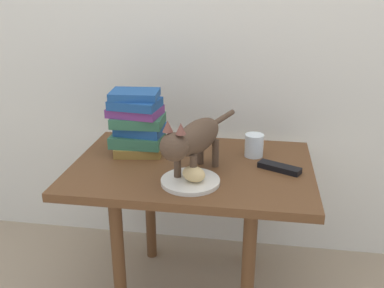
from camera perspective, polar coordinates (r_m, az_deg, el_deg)
The scene contains 8 objects.
back_panel at distance 1.84m, azimuth 2.10°, elevation 18.11°, with size 4.00×0.04×2.20m, color silver.
side_table at distance 1.59m, azimuth -0.00°, elevation -5.23°, with size 0.86×0.59×0.56m.
plate at distance 1.42m, azimuth -0.21°, elevation -4.89°, with size 0.19×0.19×0.01m, color silver.
bread_roll at distance 1.40m, azimuth 0.23°, elevation -3.94°, with size 0.08×0.06×0.05m, color #E0BC7A.
cat at distance 1.43m, azimuth 0.20°, elevation 0.62°, with size 0.20×0.46×0.23m.
book_stack at distance 1.64m, azimuth -7.18°, elevation 2.76°, with size 0.21×0.16×0.24m.
candle_jar at distance 1.64m, azimuth 8.13°, elevation -0.33°, with size 0.07×0.07×0.08m.
tv_remote at distance 1.54m, azimuth 11.37°, elevation -3.08°, with size 0.15×0.04×0.02m, color black.
Camera 1 is at (0.22, -1.41, 1.19)m, focal length 40.72 mm.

